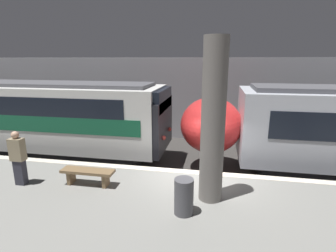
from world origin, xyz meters
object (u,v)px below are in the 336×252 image
Objects in this scene: support_pillar_near at (213,123)px; person_walking at (18,157)px; platform_bench at (88,173)px; trash_bin at (184,196)px.

support_pillar_near is 5.41m from person_walking.
trash_bin reaches higher than platform_bench.
trash_bin is (2.83, -0.92, 0.09)m from platform_bench.
trash_bin is (-0.57, -0.80, -1.56)m from support_pillar_near.
platform_bench is (-3.40, 0.12, -1.64)m from support_pillar_near.
support_pillar_near is at bearing 54.46° from trash_bin.
support_pillar_near is 2.64× the size of platform_bench.
trash_bin is (4.70, -0.60, -0.39)m from person_walking.
support_pillar_near reaches higher than platform_bench.
person_walking reaches higher than trash_bin.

